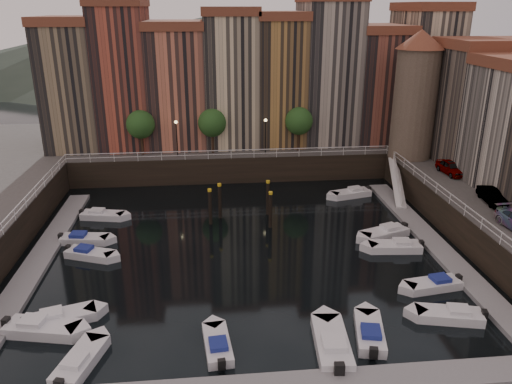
{
  "coord_description": "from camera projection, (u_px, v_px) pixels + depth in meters",
  "views": [
    {
      "loc": [
        -2.59,
        -37.78,
        18.99
      ],
      "look_at": [
        1.6,
        4.0,
        3.35
      ],
      "focal_mm": 35.0,
      "sensor_mm": 36.0,
      "label": 1
    }
  ],
  "objects": [
    {
      "name": "quay_far",
      "position": [
        227.0,
        148.0,
        65.82
      ],
      "size": [
        80.0,
        20.0,
        3.0
      ],
      "primitive_type": "cube",
      "color": "black",
      "rests_on": "ground"
    },
    {
      "name": "boat_right_4",
      "position": [
        352.0,
        193.0,
        53.06
      ],
      "size": [
        4.57,
        2.62,
        1.02
      ],
      "rotation": [
        0.0,
        0.0,
        3.4
      ],
      "color": "silver",
      "rests_on": "ground"
    },
    {
      "name": "car_a",
      "position": [
        451.0,
        168.0,
        50.21
      ],
      "size": [
        1.92,
        4.17,
        1.39
      ],
      "primitive_type": "imported",
      "rotation": [
        0.0,
        0.0,
        0.07
      ],
      "color": "gray",
      "rests_on": "quay_right"
    },
    {
      "name": "boat_left_1",
      "position": [
        60.0,
        318.0,
        31.83
      ],
      "size": [
        4.57,
        2.83,
        1.03
      ],
      "rotation": [
        0.0,
        0.0,
        0.31
      ],
      "color": "silver",
      "rests_on": "ground"
    },
    {
      "name": "boat_right_1",
      "position": [
        434.0,
        284.0,
        35.7
      ],
      "size": [
        4.33,
        2.11,
        0.97
      ],
      "rotation": [
        0.0,
        0.0,
        3.29
      ],
      "color": "silver",
      "rests_on": "ground"
    },
    {
      "name": "boat_near_2",
      "position": [
        332.0,
        344.0,
        29.25
      ],
      "size": [
        2.32,
        5.33,
        1.2
      ],
      "rotation": [
        0.0,
        0.0,
        1.49
      ],
      "color": "silver",
      "rests_on": "ground"
    },
    {
      "name": "promenade_trees",
      "position": [
        218.0,
        123.0,
        56.64
      ],
      "size": [
        21.2,
        3.2,
        5.2
      ],
      "color": "black",
      "rests_on": "quay_far"
    },
    {
      "name": "boat_right_0",
      "position": [
        451.0,
        315.0,
        32.12
      ],
      "size": [
        4.52,
        2.49,
        1.01
      ],
      "rotation": [
        0.0,
        0.0,
        2.91
      ],
      "color": "silver",
      "rests_on": "ground"
    },
    {
      "name": "boat_near_3",
      "position": [
        370.0,
        333.0,
        30.33
      ],
      "size": [
        2.48,
        4.59,
        1.03
      ],
      "rotation": [
        0.0,
        0.0,
        1.36
      ],
      "color": "silver",
      "rests_on": "ground"
    },
    {
      "name": "boat_left_2",
      "position": [
        89.0,
        254.0,
        40.14
      ],
      "size": [
        4.24,
        2.82,
        0.96
      ],
      "rotation": [
        0.0,
        0.0,
        -0.37
      ],
      "color": "silver",
      "rests_on": "ground"
    },
    {
      "name": "car_b",
      "position": [
        493.0,
        197.0,
        42.81
      ],
      "size": [
        1.85,
        4.1,
        1.31
      ],
      "primitive_type": "imported",
      "rotation": [
        0.0,
        0.0,
        -0.12
      ],
      "color": "gray",
      "rests_on": "quay_right"
    },
    {
      "name": "boat_left_3",
      "position": [
        84.0,
        239.0,
        42.67
      ],
      "size": [
        4.31,
        2.01,
        0.97
      ],
      "rotation": [
        0.0,
        0.0,
        -0.12
      ],
      "color": "silver",
      "rests_on": "ground"
    },
    {
      "name": "boat_left_4",
      "position": [
        102.0,
        215.0,
        47.54
      ],
      "size": [
        4.37,
        2.31,
        0.98
      ],
      "rotation": [
        0.0,
        0.0,
        -0.2
      ],
      "color": "silver",
      "rests_on": "ground"
    },
    {
      "name": "mountains",
      "position": [
        219.0,
        48.0,
        142.06
      ],
      "size": [
        145.0,
        100.0,
        18.0
      ],
      "color": "#2D382D",
      "rests_on": "ground"
    },
    {
      "name": "mooring_pilings",
      "position": [
        242.0,
        204.0,
        46.55
      ],
      "size": [
        5.93,
        3.4,
        3.78
      ],
      "color": "black",
      "rests_on": "ground"
    },
    {
      "name": "dock_left",
      "position": [
        40.0,
        259.0,
        39.59
      ],
      "size": [
        2.0,
        28.0,
        0.35
      ],
      "primitive_type": "cube",
      "color": "gray",
      "rests_on": "ground"
    },
    {
      "name": "railings",
      "position": [
        238.0,
        185.0,
        45.33
      ],
      "size": [
        36.08,
        34.04,
        0.52
      ],
      "color": "white",
      "rests_on": "ground"
    },
    {
      "name": "boat_near_0",
      "position": [
        80.0,
        362.0,
        27.91
      ],
      "size": [
        2.7,
        4.54,
        1.02
      ],
      "rotation": [
        0.0,
        0.0,
        1.29
      ],
      "color": "silver",
      "rests_on": "ground"
    },
    {
      "name": "street_lamps",
      "position": [
        221.0,
        131.0,
        55.98
      ],
      "size": [
        10.36,
        0.36,
        4.18
      ],
      "color": "black",
      "rests_on": "quay_far"
    },
    {
      "name": "boat_left_0",
      "position": [
        41.0,
        328.0,
        30.76
      ],
      "size": [
        4.95,
        2.67,
        1.11
      ],
      "rotation": [
        0.0,
        0.0,
        -0.21
      ],
      "color": "silver",
      "rests_on": "ground"
    },
    {
      "name": "far_terrace",
      "position": [
        254.0,
        77.0,
        60.49
      ],
      "size": [
        48.7,
        10.3,
        17.5
      ],
      "color": "#847254",
      "rests_on": "quay_far"
    },
    {
      "name": "boat_right_3",
      "position": [
        385.0,
        233.0,
        43.76
      ],
      "size": [
        4.72,
        3.08,
        1.06
      ],
      "rotation": [
        0.0,
        0.0,
        3.49
      ],
      "color": "silver",
      "rests_on": "ground"
    },
    {
      "name": "gangway",
      "position": [
        397.0,
        180.0,
        52.35
      ],
      "size": [
        2.78,
        8.32,
        3.73
      ],
      "color": "white",
      "rests_on": "ground"
    },
    {
      "name": "corner_tower",
      "position": [
        415.0,
        93.0,
        53.93
      ],
      "size": [
        5.2,
        5.2,
        13.8
      ],
      "color": "#6B5B4C",
      "rests_on": "quay_right"
    },
    {
      "name": "ground",
      "position": [
        242.0,
        246.0,
        42.1
      ],
      "size": [
        200.0,
        200.0,
        0.0
      ],
      "primitive_type": "plane",
      "color": "black",
      "rests_on": "ground"
    },
    {
      "name": "dock_right",
      "position": [
        432.0,
        241.0,
        42.62
      ],
      "size": [
        2.0,
        28.0,
        0.35
      ],
      "primitive_type": "cube",
      "color": "gray",
      "rests_on": "ground"
    },
    {
      "name": "boat_near_1",
      "position": [
        218.0,
        345.0,
        29.3
      ],
      "size": [
        1.83,
        4.14,
        0.94
      ],
      "rotation": [
        0.0,
        0.0,
        1.66
      ],
      "color": "silver",
      "rests_on": "ground"
    },
    {
      "name": "boat_right_2",
      "position": [
        396.0,
        247.0,
        41.26
      ],
      "size": [
        4.56,
        1.98,
        1.03
      ],
      "rotation": [
        0.0,
        0.0,
        3.06
      ],
      "color": "silver",
      "rests_on": "ground"
    }
  ]
}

